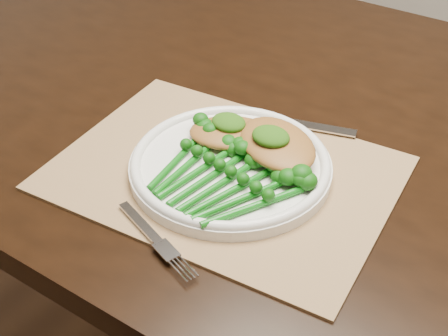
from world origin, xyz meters
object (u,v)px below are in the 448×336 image
Objects in this scene: dining_table at (318,295)px; placemat at (224,173)px; broccolini_bundle at (214,181)px; dinner_plate at (230,164)px; chicken_fillet_left at (231,133)px.

dining_table is 3.78× the size of placemat.
dinner_plate is at bearing 110.13° from broccolini_bundle.
broccolini_bundle is at bearing -106.42° from dining_table.
placemat is 0.02m from dinner_plate.
broccolini_bundle is at bearing -76.12° from placemat.
broccolini_bundle is at bearing -97.75° from chicken_fillet_left.
chicken_fillet_left is 0.59× the size of broccolini_bundle.
dining_table is 0.44m from dinner_plate.
placemat is 0.05m from broccolini_bundle.
placemat is at bearing -95.54° from chicken_fillet_left.
broccolini_bundle is (-0.05, -0.24, 0.40)m from dining_table.
broccolini_bundle is at bearing -77.75° from dinner_plate.
dining_table is at bearing 84.96° from broccolini_bundle.
broccolini_bundle is (0.02, -0.04, 0.02)m from placemat.
dining_table is 8.43× the size of broccolini_bundle.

